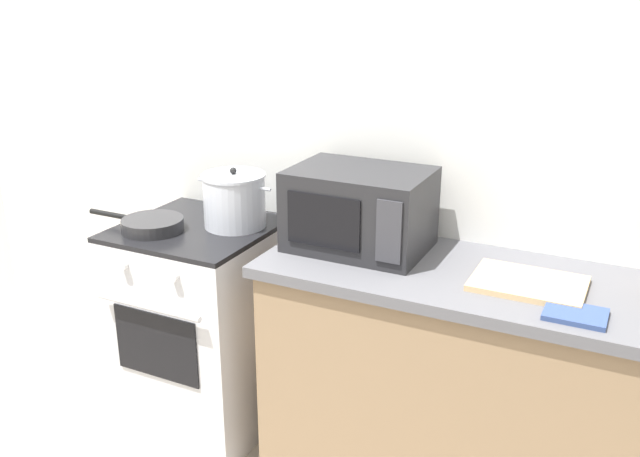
% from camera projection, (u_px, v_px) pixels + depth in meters
% --- Properties ---
extents(back_wall, '(4.40, 0.10, 2.50)m').
position_uv_depth(back_wall, '(380.00, 145.00, 2.73)').
color(back_wall, silver).
rests_on(back_wall, ground_plane).
extents(lower_cabinet_right, '(1.64, 0.56, 0.88)m').
position_uv_depth(lower_cabinet_right, '(493.00, 402.00, 2.46)').
color(lower_cabinet_right, '#8C7051').
rests_on(lower_cabinet_right, ground_plane).
extents(countertop_right, '(1.70, 0.60, 0.04)m').
position_uv_depth(countertop_right, '(505.00, 285.00, 2.31)').
color(countertop_right, '#59595E').
rests_on(countertop_right, lower_cabinet_right).
extents(stove, '(0.60, 0.64, 0.92)m').
position_uv_depth(stove, '(202.00, 327.00, 2.96)').
color(stove, silver).
rests_on(stove, ground_plane).
extents(stock_pot, '(0.34, 0.26, 0.25)m').
position_uv_depth(stock_pot, '(234.00, 200.00, 2.77)').
color(stock_pot, silver).
rests_on(stock_pot, stove).
extents(frying_pan, '(0.45, 0.25, 0.05)m').
position_uv_depth(frying_pan, '(151.00, 224.00, 2.75)').
color(frying_pan, '#28282B').
rests_on(frying_pan, stove).
extents(microwave, '(0.50, 0.37, 0.30)m').
position_uv_depth(microwave, '(360.00, 209.00, 2.53)').
color(microwave, '#232326').
rests_on(microwave, countertop_right).
extents(cutting_board, '(0.36, 0.26, 0.02)m').
position_uv_depth(cutting_board, '(528.00, 283.00, 2.25)').
color(cutting_board, tan).
rests_on(cutting_board, countertop_right).
extents(oven_mitt, '(0.18, 0.14, 0.02)m').
position_uv_depth(oven_mitt, '(576.00, 314.00, 2.04)').
color(oven_mitt, '#33477A').
rests_on(oven_mitt, countertop_right).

